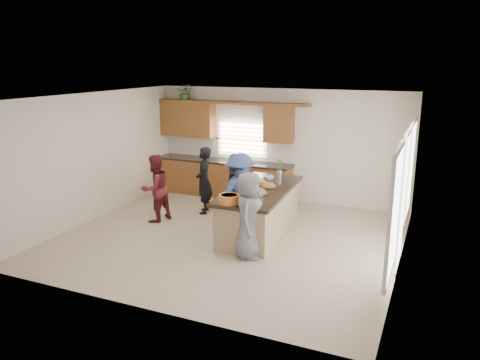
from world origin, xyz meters
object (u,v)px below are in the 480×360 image
at_px(woman_left_front, 235,191).
at_px(woman_right_front, 249,215).
at_px(salad_bowl, 229,199).
at_px(island, 260,212).
at_px(woman_left_mid, 155,188).
at_px(woman_right_back, 240,194).
at_px(woman_left_back, 204,180).

distance_m(woman_left_front, woman_right_front, 1.58).
relative_size(salad_bowl, woman_left_front, 0.22).
bearing_deg(island, salad_bowl, -100.21).
xyz_separation_m(salad_bowl, woman_left_mid, (-2.23, 0.97, -0.29)).
relative_size(salad_bowl, woman_right_back, 0.21).
relative_size(island, woman_left_back, 1.78).
bearing_deg(salad_bowl, woman_left_back, 128.46).
distance_m(island, woman_right_front, 1.27).
height_order(woman_left_mid, woman_left_front, woman_left_front).
bearing_deg(woman_left_mid, woman_right_front, 84.55).
bearing_deg(woman_left_back, salad_bowl, 15.60).
height_order(island, woman_left_front, woman_left_front).
xyz_separation_m(island, woman_left_back, (-1.67, 0.74, 0.32)).
bearing_deg(woman_left_back, island, 43.26).
distance_m(salad_bowl, woman_right_back, 1.00).
height_order(island, woman_right_back, woman_right_back).
bearing_deg(woman_left_mid, island, 110.29).
bearing_deg(woman_left_front, woman_right_back, 3.10).
xyz_separation_m(woman_left_back, woman_left_mid, (-0.71, -0.94, -0.03)).
xyz_separation_m(woman_left_mid, woman_left_front, (1.77, 0.33, 0.06)).
bearing_deg(woman_right_front, salad_bowl, 75.74).
xyz_separation_m(island, woman_left_mid, (-2.38, -0.20, 0.29)).
relative_size(salad_bowl, woman_left_mid, 0.24).
bearing_deg(woman_right_front, island, 1.34).
height_order(salad_bowl, woman_left_mid, woman_left_mid).
height_order(salad_bowl, woman_left_back, woman_left_back).
xyz_separation_m(woman_left_front, woman_right_back, (0.26, -0.34, 0.04)).
bearing_deg(woman_right_back, salad_bowl, -158.99).
relative_size(woman_left_back, woman_right_front, 0.98).
distance_m(island, woman_left_front, 0.71).
bearing_deg(island, woman_right_back, -151.83).
bearing_deg(woman_left_front, island, 44.16).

